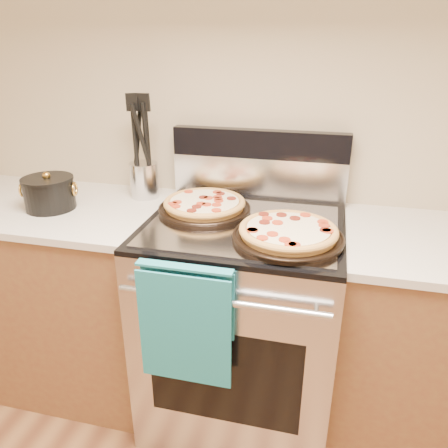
% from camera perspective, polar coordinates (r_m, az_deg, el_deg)
% --- Properties ---
extents(wall_back, '(4.00, 0.00, 4.00)m').
position_cam_1_polar(wall_back, '(1.91, 5.07, 16.21)').
color(wall_back, tan).
rests_on(wall_back, ground).
extents(range_body, '(0.76, 0.68, 0.90)m').
position_cam_1_polar(range_body, '(1.92, 2.42, -12.87)').
color(range_body, '#B7B7BC').
rests_on(range_body, ground).
extents(oven_window, '(0.56, 0.01, 0.40)m').
position_cam_1_polar(oven_window, '(1.67, -0.03, -19.49)').
color(oven_window, black).
rests_on(oven_window, range_body).
extents(cooktop, '(0.76, 0.68, 0.02)m').
position_cam_1_polar(cooktop, '(1.69, 2.68, -0.17)').
color(cooktop, black).
rests_on(cooktop, range_body).
extents(backsplash_lower, '(0.76, 0.06, 0.18)m').
position_cam_1_polar(backsplash_lower, '(1.94, 4.53, 6.08)').
color(backsplash_lower, silver).
rests_on(backsplash_lower, cooktop).
extents(backsplash_upper, '(0.76, 0.06, 0.12)m').
position_cam_1_polar(backsplash_upper, '(1.90, 4.68, 10.39)').
color(backsplash_upper, black).
rests_on(backsplash_upper, backsplash_lower).
extents(oven_handle, '(0.70, 0.03, 0.03)m').
position_cam_1_polar(oven_handle, '(1.42, -0.42, -10.13)').
color(oven_handle, silver).
rests_on(oven_handle, range_body).
extents(dish_towel, '(0.32, 0.05, 0.42)m').
position_cam_1_polar(dish_towel, '(1.51, -4.95, -12.68)').
color(dish_towel, '#1B6A89').
rests_on(dish_towel, oven_handle).
extents(foil_sheet, '(0.70, 0.55, 0.01)m').
position_cam_1_polar(foil_sheet, '(1.66, 2.48, -0.16)').
color(foil_sheet, gray).
rests_on(foil_sheet, cooktop).
extents(cabinet_left, '(1.00, 0.62, 0.88)m').
position_cam_1_polar(cabinet_left, '(2.26, -20.16, -8.74)').
color(cabinet_left, brown).
rests_on(cabinet_left, ground).
extents(countertop_left, '(1.02, 0.64, 0.03)m').
position_cam_1_polar(countertop_left, '(2.06, -21.88, 2.09)').
color(countertop_left, beige).
rests_on(countertop_left, cabinet_left).
extents(pepperoni_pizza_back, '(0.48, 0.48, 0.05)m').
position_cam_1_polar(pepperoni_pizza_back, '(1.78, -2.56, 2.46)').
color(pepperoni_pizza_back, '#C78C3C').
rests_on(pepperoni_pizza_back, foil_sheet).
extents(pepperoni_pizza_front, '(0.39, 0.39, 0.05)m').
position_cam_1_polar(pepperoni_pizza_front, '(1.54, 8.37, -1.19)').
color(pepperoni_pizza_front, '#C78C3C').
rests_on(pepperoni_pizza_front, foil_sheet).
extents(utensil_crock, '(0.17, 0.17, 0.16)m').
position_cam_1_polar(utensil_crock, '(2.00, -10.36, 5.67)').
color(utensil_crock, silver).
rests_on(utensil_crock, countertop_left).
extents(saucepan, '(0.25, 0.25, 0.12)m').
position_cam_1_polar(saucepan, '(1.98, -21.84, 3.60)').
color(saucepan, black).
rests_on(saucepan, countertop_left).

